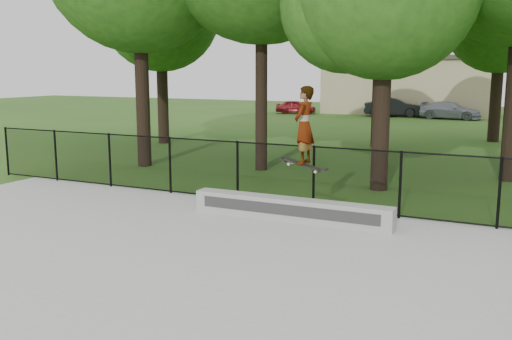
# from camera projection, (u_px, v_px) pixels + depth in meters

# --- Properties ---
(ground) EXTENTS (100.00, 100.00, 0.00)m
(ground) POSITION_uv_depth(u_px,v_px,m) (67.00, 280.00, 9.03)
(ground) COLOR #275718
(ground) RESTS_ON ground
(concrete_slab) EXTENTS (14.00, 12.00, 0.06)m
(concrete_slab) POSITION_uv_depth(u_px,v_px,m) (66.00, 278.00, 9.02)
(concrete_slab) COLOR #ABAAA5
(concrete_slab) RESTS_ON ground
(grind_ledge) EXTENTS (4.50, 0.40, 0.48)m
(grind_ledge) POSITION_uv_depth(u_px,v_px,m) (290.00, 209.00, 12.34)
(grind_ledge) COLOR #9B9B97
(grind_ledge) RESTS_ON concrete_slab
(car_a) EXTENTS (3.23, 1.94, 1.04)m
(car_a) POSITION_uv_depth(u_px,v_px,m) (296.00, 107.00, 43.30)
(car_a) COLOR maroon
(car_a) RESTS_ON ground
(car_b) EXTENTS (3.89, 2.21, 1.33)m
(car_b) POSITION_uv_depth(u_px,v_px,m) (393.00, 107.00, 40.49)
(car_b) COLOR black
(car_b) RESTS_ON ground
(car_c) EXTENTS (3.86, 2.05, 1.17)m
(car_c) POSITION_uv_depth(u_px,v_px,m) (450.00, 110.00, 38.45)
(car_c) COLOR #8D919F
(car_c) RESTS_ON ground
(skater_airborne) EXTENTS (0.82, 0.60, 1.81)m
(skater_airborne) POSITION_uv_depth(u_px,v_px,m) (304.00, 127.00, 11.89)
(skater_airborne) COLOR black
(skater_airborne) RESTS_ON ground
(chainlink_fence) EXTENTS (16.06, 0.06, 1.50)m
(chainlink_fence) POSITION_uv_depth(u_px,v_px,m) (238.00, 171.00, 14.13)
(chainlink_fence) COLOR black
(chainlink_fence) RESTS_ON concrete_slab
(distant_building) EXTENTS (12.40, 6.40, 4.30)m
(distant_building) POSITION_uv_depth(u_px,v_px,m) (408.00, 85.00, 43.26)
(distant_building) COLOR tan
(distant_building) RESTS_ON ground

